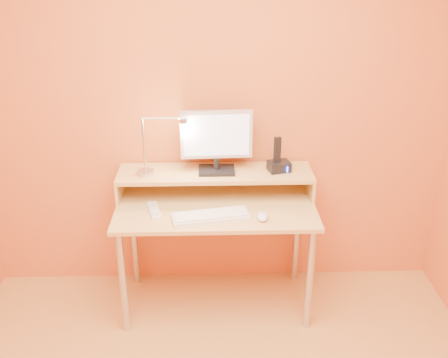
{
  "coord_description": "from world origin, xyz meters",
  "views": [
    {
      "loc": [
        -0.03,
        -1.58,
        2.17
      ],
      "look_at": [
        0.05,
        1.13,
        0.92
      ],
      "focal_mm": 41.47,
      "sensor_mm": 36.0,
      "label": 1
    }
  ],
  "objects_px": {
    "remote_control": "(154,210)",
    "lamp_base": "(146,172)",
    "keyboard": "(211,217)",
    "phone_dock": "(279,166)",
    "mouse": "(262,216)",
    "monitor_panel": "(216,134)"
  },
  "relations": [
    {
      "from": "lamp_base",
      "to": "mouse",
      "type": "xyz_separation_m",
      "value": [
        0.69,
        -0.29,
        -0.15
      ]
    },
    {
      "from": "phone_dock",
      "to": "mouse",
      "type": "distance_m",
      "value": 0.39
    },
    {
      "from": "phone_dock",
      "to": "remote_control",
      "type": "height_order",
      "value": "phone_dock"
    },
    {
      "from": "mouse",
      "to": "remote_control",
      "type": "height_order",
      "value": "mouse"
    },
    {
      "from": "lamp_base",
      "to": "keyboard",
      "type": "xyz_separation_m",
      "value": [
        0.39,
        -0.27,
        -0.16
      ]
    },
    {
      "from": "mouse",
      "to": "keyboard",
      "type": "bearing_deg",
      "value": 179.93
    },
    {
      "from": "monitor_panel",
      "to": "remote_control",
      "type": "bearing_deg",
      "value": -151.8
    },
    {
      "from": "mouse",
      "to": "phone_dock",
      "type": "bearing_deg",
      "value": 71.83
    },
    {
      "from": "monitor_panel",
      "to": "mouse",
      "type": "xyz_separation_m",
      "value": [
        0.26,
        -0.33,
        -0.38
      ]
    },
    {
      "from": "phone_dock",
      "to": "mouse",
      "type": "bearing_deg",
      "value": -125.65
    },
    {
      "from": "keyboard",
      "to": "mouse",
      "type": "distance_m",
      "value": 0.3
    },
    {
      "from": "keyboard",
      "to": "remote_control",
      "type": "distance_m",
      "value": 0.35
    },
    {
      "from": "lamp_base",
      "to": "keyboard",
      "type": "relative_size",
      "value": 0.23
    },
    {
      "from": "lamp_base",
      "to": "remote_control",
      "type": "relative_size",
      "value": 0.5
    },
    {
      "from": "phone_dock",
      "to": "keyboard",
      "type": "xyz_separation_m",
      "value": [
        -0.43,
        -0.3,
        -0.18
      ]
    },
    {
      "from": "monitor_panel",
      "to": "remote_control",
      "type": "distance_m",
      "value": 0.58
    },
    {
      "from": "phone_dock",
      "to": "mouse",
      "type": "height_order",
      "value": "phone_dock"
    },
    {
      "from": "keyboard",
      "to": "mouse",
      "type": "height_order",
      "value": "mouse"
    },
    {
      "from": "mouse",
      "to": "remote_control",
      "type": "xyz_separation_m",
      "value": [
        -0.63,
        0.11,
        -0.01
      ]
    },
    {
      "from": "phone_dock",
      "to": "keyboard",
      "type": "relative_size",
      "value": 0.3
    },
    {
      "from": "remote_control",
      "to": "lamp_base",
      "type": "bearing_deg",
      "value": 93.21
    },
    {
      "from": "lamp_base",
      "to": "phone_dock",
      "type": "xyz_separation_m",
      "value": [
        0.82,
        0.03,
        0.02
      ]
    }
  ]
}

